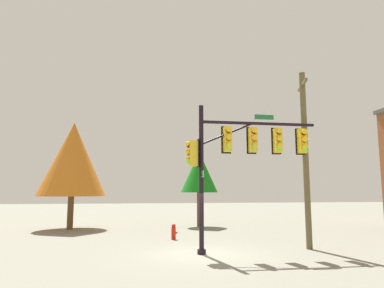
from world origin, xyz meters
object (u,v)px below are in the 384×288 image
at_px(utility_pole, 305,155).
at_px(fire_hydrant, 174,232).
at_px(signal_pole_assembly, 242,149).
at_px(tree_near, 73,159).
at_px(tree_mid, 199,172).

distance_m(utility_pole, fire_hydrant, 8.05).
relative_size(signal_pole_assembly, tree_near, 0.85).
height_order(utility_pole, tree_mid, utility_pole).
bearing_deg(utility_pole, signal_pole_assembly, -171.78).
distance_m(signal_pole_assembly, tree_mid, 11.02).
distance_m(utility_pole, tree_near, 15.88).
relative_size(fire_hydrant, tree_mid, 0.15).
bearing_deg(fire_hydrant, tree_near, 136.90).
distance_m(signal_pole_assembly, utility_pole, 3.28).
bearing_deg(tree_near, fire_hydrant, -43.10).
distance_m(signal_pole_assembly, tree_near, 13.91).
bearing_deg(utility_pole, tree_mid, 106.28).
distance_m(fire_hydrant, tree_near, 9.89).
height_order(utility_pole, fire_hydrant, utility_pole).
relative_size(fire_hydrant, tree_near, 0.11).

